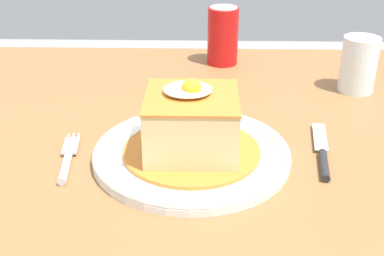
# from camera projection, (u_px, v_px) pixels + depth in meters

# --- Properties ---
(dining_table) EXTENTS (1.31, 0.92, 0.75)m
(dining_table) POSITION_uv_depth(u_px,v_px,m) (210.00, 194.00, 0.84)
(dining_table) COLOR olive
(dining_table) RESTS_ON ground_plane
(main_plate) EXTENTS (0.29, 0.29, 0.02)m
(main_plate) POSITION_uv_depth(u_px,v_px,m) (192.00, 153.00, 0.74)
(main_plate) COLOR white
(main_plate) RESTS_ON dining_table
(sandwich_meal) EXTENTS (0.20, 0.20, 0.11)m
(sandwich_meal) POSITION_uv_depth(u_px,v_px,m) (192.00, 126.00, 0.72)
(sandwich_meal) COLOR orange
(sandwich_meal) RESTS_ON main_plate
(fork) EXTENTS (0.03, 0.14, 0.01)m
(fork) POSITION_uv_depth(u_px,v_px,m) (67.00, 160.00, 0.73)
(fork) COLOR silver
(fork) RESTS_ON dining_table
(knife) EXTENTS (0.04, 0.17, 0.01)m
(knife) POSITION_uv_depth(u_px,v_px,m) (323.00, 157.00, 0.73)
(knife) COLOR #262628
(knife) RESTS_ON dining_table
(soda_can) EXTENTS (0.07, 0.07, 0.12)m
(soda_can) POSITION_uv_depth(u_px,v_px,m) (223.00, 36.00, 1.09)
(soda_can) COLOR red
(soda_can) RESTS_ON dining_table
(drinking_glass) EXTENTS (0.07, 0.07, 0.10)m
(drinking_glass) POSITION_uv_depth(u_px,v_px,m) (358.00, 68.00, 0.95)
(drinking_glass) COLOR gold
(drinking_glass) RESTS_ON dining_table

